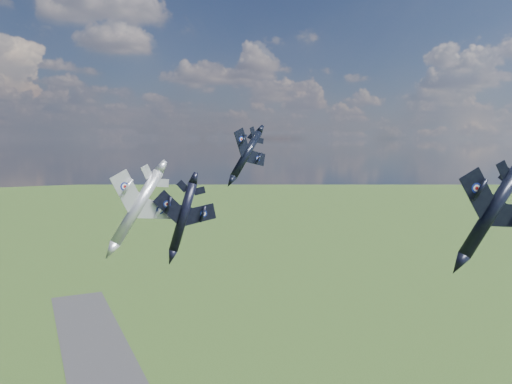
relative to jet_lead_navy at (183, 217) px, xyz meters
name	(u,v)px	position (x,y,z in m)	size (l,w,h in m)	color
jet_lead_navy	(183,217)	(0.00, 0.00, 0.00)	(9.05, 12.62, 2.61)	black
jet_right_navy	(491,212)	(28.73, -23.35, 1.91)	(11.21, 15.63, 3.23)	black
jet_high_navy	(246,154)	(21.16, 27.32, 7.10)	(10.94, 15.25, 3.15)	black
jet_left_silver	(137,207)	(-5.85, 0.23, 1.63)	(10.33, 14.41, 2.98)	#B5B7C0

